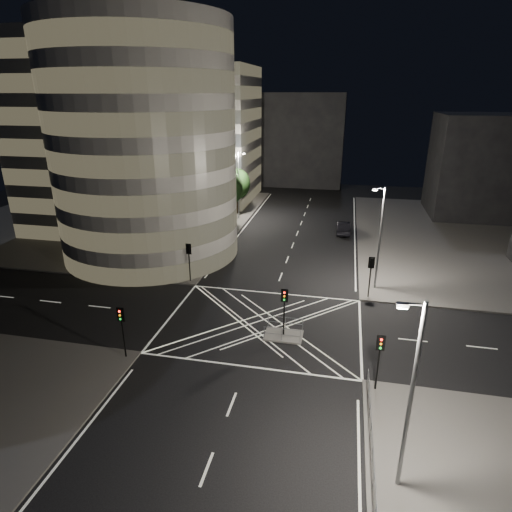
% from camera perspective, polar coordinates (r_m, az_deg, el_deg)
% --- Properties ---
extents(ground, '(120.00, 120.00, 0.00)m').
position_cam_1_polar(ground, '(36.15, 0.86, -9.08)').
color(ground, black).
rests_on(ground, ground).
extents(sidewalk_far_left, '(42.00, 42.00, 0.15)m').
position_cam_1_polar(sidewalk_far_left, '(69.81, -18.71, 4.95)').
color(sidewalk_far_left, '#585552').
rests_on(sidewalk_far_left, ground).
extents(central_island, '(3.00, 2.00, 0.15)m').
position_cam_1_polar(central_island, '(34.57, 3.68, -10.52)').
color(central_island, slate).
rests_on(central_island, ground).
extents(office_tower_curved, '(30.00, 29.00, 27.20)m').
position_cam_1_polar(office_tower_curved, '(56.41, -16.95, 14.61)').
color(office_tower_curved, '#9A9792').
rests_on(office_tower_curved, sidewalk_far_left).
extents(office_block_rear, '(24.00, 16.00, 22.00)m').
position_cam_1_polar(office_block_rear, '(78.17, -9.47, 15.67)').
color(office_block_rear, '#9A9792').
rests_on(office_block_rear, sidewalk_far_left).
extents(building_right_far, '(14.00, 12.00, 15.00)m').
position_cam_1_polar(building_right_far, '(74.25, 27.93, 10.56)').
color(building_right_far, black).
rests_on(building_right_far, sidewalk_far_right).
extents(building_far_end, '(18.00, 8.00, 18.00)m').
position_cam_1_polar(building_far_end, '(89.71, 5.64, 15.13)').
color(building_far_end, black).
rests_on(building_far_end, ground).
extents(tree_a, '(4.06, 4.06, 6.80)m').
position_cam_1_polar(tree_a, '(45.04, -10.12, 3.23)').
color(tree_a, black).
rests_on(tree_a, sidewalk_far_left).
extents(tree_b, '(4.04, 4.04, 6.48)m').
position_cam_1_polar(tree_b, '(50.49, -7.62, 4.96)').
color(tree_b, black).
rests_on(tree_b, sidewalk_far_left).
extents(tree_c, '(4.57, 4.57, 7.35)m').
position_cam_1_polar(tree_c, '(55.84, -5.63, 7.20)').
color(tree_c, black).
rests_on(tree_c, sidewalk_far_left).
extents(tree_d, '(4.64, 4.64, 7.94)m').
position_cam_1_polar(tree_d, '(61.32, -3.98, 9.03)').
color(tree_d, black).
rests_on(tree_d, sidewalk_far_left).
extents(tree_e, '(4.15, 4.15, 7.05)m').
position_cam_1_polar(tree_e, '(67.11, -2.58, 9.58)').
color(tree_e, black).
rests_on(tree_e, sidewalk_far_left).
extents(traffic_signal_fl, '(0.55, 0.22, 4.00)m').
position_cam_1_polar(traffic_signal_fl, '(43.06, -8.93, 0.08)').
color(traffic_signal_fl, black).
rests_on(traffic_signal_fl, sidewalk_far_left).
extents(traffic_signal_nl, '(0.55, 0.22, 4.00)m').
position_cam_1_polar(traffic_signal_nl, '(31.93, -17.46, -8.53)').
color(traffic_signal_nl, black).
rests_on(traffic_signal_nl, sidewalk_near_left).
extents(traffic_signal_fr, '(0.55, 0.22, 4.00)m').
position_cam_1_polar(traffic_signal_fr, '(40.58, 15.06, -1.75)').
color(traffic_signal_fr, black).
rests_on(traffic_signal_fr, sidewalk_far_right).
extents(traffic_signal_nr, '(0.55, 0.22, 4.00)m').
position_cam_1_polar(traffic_signal_nr, '(28.50, 16.16, -12.22)').
color(traffic_signal_nr, black).
rests_on(traffic_signal_nr, sidewalk_near_right).
extents(traffic_signal_island, '(0.55, 0.22, 4.00)m').
position_cam_1_polar(traffic_signal_island, '(33.17, 3.80, -6.34)').
color(traffic_signal_island, black).
rests_on(traffic_signal_island, central_island).
extents(street_lamp_left_near, '(1.25, 0.25, 10.00)m').
position_cam_1_polar(street_lamp_left_near, '(47.09, -7.65, 5.35)').
color(street_lamp_left_near, slate).
rests_on(street_lamp_left_near, sidewalk_far_left).
extents(street_lamp_left_far, '(1.25, 0.25, 10.00)m').
position_cam_1_polar(street_lamp_left_far, '(63.86, -2.32, 9.67)').
color(street_lamp_left_far, slate).
rests_on(street_lamp_left_far, sidewalk_far_left).
extents(street_lamp_right_far, '(1.25, 0.25, 10.00)m').
position_cam_1_polar(street_lamp_right_far, '(41.81, 16.15, 2.65)').
color(street_lamp_right_far, slate).
rests_on(street_lamp_right_far, sidewalk_far_right).
extents(street_lamp_right_near, '(1.25, 0.25, 10.00)m').
position_cam_1_polar(street_lamp_right_near, '(21.23, 19.84, -16.89)').
color(street_lamp_right_near, slate).
rests_on(street_lamp_right_near, sidewalk_near_right).
extents(railing_near_right, '(0.06, 11.70, 1.10)m').
position_cam_1_polar(railing_near_right, '(25.59, 15.15, -22.87)').
color(railing_near_right, slate).
rests_on(railing_near_right, sidewalk_near_right).
extents(railing_island_south, '(2.80, 0.06, 1.10)m').
position_cam_1_polar(railing_island_south, '(33.48, 3.48, -10.41)').
color(railing_island_south, slate).
rests_on(railing_island_south, central_island).
extents(railing_island_north, '(2.80, 0.06, 1.10)m').
position_cam_1_polar(railing_island_north, '(35.02, 3.92, -8.89)').
color(railing_island_north, slate).
rests_on(railing_island_north, central_island).
extents(sedan, '(2.01, 5.13, 1.66)m').
position_cam_1_polar(sedan, '(59.67, 11.52, 3.77)').
color(sedan, black).
rests_on(sedan, ground).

